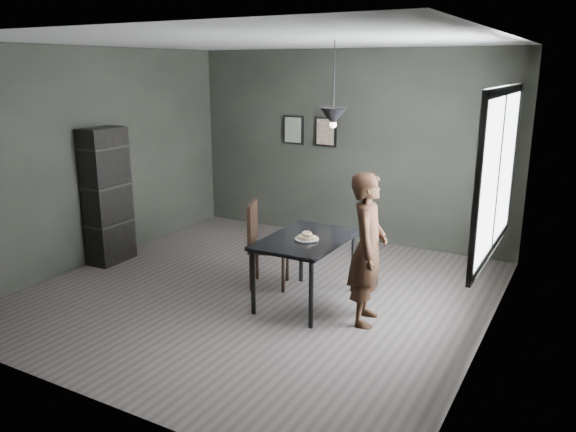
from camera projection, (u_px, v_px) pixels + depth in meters
The scene contains 13 objects.
ground at pixel (260, 292), 6.55m from camera, with size 5.00×5.00×0.00m, color #393331.
back_wall at pixel (348, 146), 8.30m from camera, with size 5.00×0.10×2.80m, color black.
ceiling at pixel (256, 41), 5.82m from camera, with size 5.00×5.00×0.02m.
window_assembly at pixel (498, 173), 5.14m from camera, with size 0.04×1.96×1.56m.
cafe_table at pixel (306, 245), 6.09m from camera, with size 0.80×1.20×0.75m.
white_plate at pixel (307, 239), 5.99m from camera, with size 0.23×0.23×0.01m, color white.
donut_pile at pixel (307, 236), 5.98m from camera, with size 0.20×0.20×0.09m.
woman at pixel (368, 249), 5.60m from camera, with size 0.57×0.37×1.56m, color black.
wood_chair at pixel (262, 239), 6.60m from camera, with size 0.57×0.57×1.02m.
shelf_unit at pixel (107, 196), 7.37m from camera, with size 0.34×0.60×1.79m, color black.
pendant_lamp at pixel (333, 117), 5.70m from camera, with size 0.28×0.28×0.86m.
framed_print_left at pixel (293, 130), 8.64m from camera, with size 0.34×0.04×0.44m.
framed_print_right at pixel (326, 132), 8.38m from camera, with size 0.34×0.04×0.44m.
Camera 1 is at (3.25, -5.17, 2.54)m, focal length 35.00 mm.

